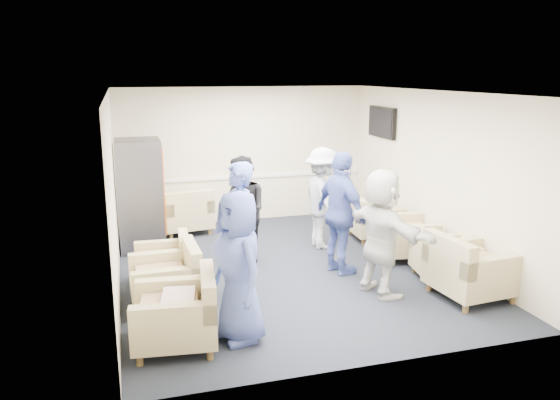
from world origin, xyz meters
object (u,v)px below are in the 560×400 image
object	(u,v)px
person_front_left	(239,267)
person_mid_right	(341,213)
person_mid_left	(238,232)
armchair_left_near	(181,316)
armchair_right_far	(372,220)
person_front_right	(382,233)
armchair_right_midnear	(441,259)
vending_machine	(140,194)
armchair_corner	(186,214)
armchair_left_mid	(170,280)
armchair_left_far	(166,264)
armchair_right_midfar	(401,237)
person_back_left	(243,211)
person_back_right	(323,198)
armchair_right_near	(467,271)

from	to	relation	value
person_front_left	person_mid_right	distance (m)	2.52
person_mid_left	armchair_left_near	bearing A→B (deg)	-29.92
armchair_right_far	person_mid_left	size ratio (longest dim) A/B	0.48
person_front_right	armchair_right_midnear	bearing A→B (deg)	-91.48
vending_machine	person_front_right	world-z (taller)	vending_machine
person_mid_left	armchair_corner	bearing A→B (deg)	-165.27
armchair_left_near	person_front_right	bearing A→B (deg)	111.13
armchair_left_mid	armchair_left_far	size ratio (longest dim) A/B	1.09
armchair_right_midfar	person_back_left	world-z (taller)	person_back_left
vending_machine	person_front_right	xyz separation A→B (m)	(3.04, -3.01, -0.07)
person_front_right	person_front_left	bearing A→B (deg)	95.92
armchair_left_near	armchair_corner	bearing A→B (deg)	179.29
vending_machine	person_mid_right	world-z (taller)	vending_machine
armchair_right_midnear	armchair_left_mid	bearing A→B (deg)	96.92
person_mid_left	person_front_right	world-z (taller)	person_mid_left
armchair_right_midnear	armchair_right_midfar	distance (m)	1.05
armchair_right_far	person_front_left	bearing A→B (deg)	137.84
person_front_right	armchair_right_far	bearing A→B (deg)	-36.24
vending_machine	person_back_right	world-z (taller)	vending_machine
person_front_right	person_mid_left	bearing A→B (deg)	64.96
person_front_left	person_back_left	world-z (taller)	person_front_left
armchair_right_midfar	person_back_right	world-z (taller)	person_back_right
armchair_right_far	armchair_right_midfar	bearing A→B (deg)	-176.89
armchair_right_midfar	armchair_right_near	bearing A→B (deg)	-168.97
armchair_right_near	vending_machine	bearing A→B (deg)	44.76
armchair_right_midnear	person_mid_right	distance (m)	1.60
armchair_right_midfar	armchair_corner	bearing A→B (deg)	62.64
armchair_left_near	armchair_corner	size ratio (longest dim) A/B	0.96
person_back_left	armchair_right_midnear	bearing A→B (deg)	40.48
armchair_right_near	armchair_right_far	size ratio (longest dim) A/B	1.15
armchair_right_near	armchair_right_midfar	size ratio (longest dim) A/B	1.00
armchair_right_near	person_mid_right	world-z (taller)	person_mid_right
armchair_left_far	armchair_right_near	distance (m)	4.18
armchair_left_near	person_back_left	xyz separation A→B (m)	(1.26, 2.47, 0.50)
armchair_right_midfar	person_front_right	xyz separation A→B (m)	(-1.01, -1.27, 0.52)
armchair_left_near	armchair_right_far	xyz separation A→B (m)	(3.79, 3.09, -0.02)
armchair_left_near	armchair_right_near	bearing A→B (deg)	100.45
armchair_right_midnear	person_mid_right	size ratio (longest dim) A/B	0.49
armchair_right_far	armchair_left_far	bearing A→B (deg)	110.77
armchair_left_mid	vending_machine	world-z (taller)	vending_machine
vending_machine	armchair_corner	bearing A→B (deg)	39.11
armchair_right_near	armchair_right_midnear	size ratio (longest dim) A/B	1.11
armchair_left_far	armchair_right_near	bearing A→B (deg)	70.63
armchair_left_near	vending_machine	size ratio (longest dim) A/B	0.53
armchair_right_midnear	person_front_right	size ratio (longest dim) A/B	0.53
armchair_corner	vending_machine	world-z (taller)	vending_machine
person_front_left	person_mid_left	distance (m)	1.16
armchair_right_far	vending_machine	bearing A→B (deg)	84.05
person_back_right	armchair_right_midnear	bearing A→B (deg)	-150.35
person_mid_left	armchair_left_mid	bearing A→B (deg)	-81.93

